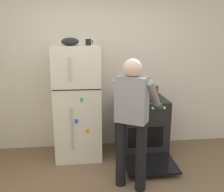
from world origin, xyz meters
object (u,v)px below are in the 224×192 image
Objects in this scene: refrigerator at (78,103)px; mixing_bowl at (70,42)px; coffee_mug at (88,42)px; stove_range at (141,126)px; red_pot at (132,96)px; person_cook at (133,113)px; pepper_mill at (157,90)px.

refrigerator is 6.66× the size of mixing_bowl.
coffee_mug is at bearing 15.40° from refrigerator.
stove_range is at bearing -1.01° from refrigerator.
red_pot is at bearing -3.14° from mixing_bowl.
person_cook is at bearing -100.79° from red_pot.
coffee_mug is (-0.81, 0.07, 1.32)m from stove_range.
mixing_bowl is at bearing -171.71° from pepper_mill.
stove_range is 4.72× the size of mixing_bowl.
refrigerator reaches higher than stove_range.
refrigerator reaches higher than red_pot.
stove_range is 1.11m from person_cook.
person_cook reaches higher than stove_range.
pepper_mill is (0.46, 0.25, 0.03)m from red_pot.
red_pot is 2.43× the size of pepper_mill.
red_pot is 1.47× the size of mixing_bowl.
red_pot is at bearing 79.21° from person_cook.
coffee_mug is at bearing -172.30° from pepper_mill.
refrigerator reaches higher than pepper_mill.
pepper_mill is 1.60m from mixing_bowl.
coffee_mug is at bearing 175.22° from stove_range.
red_pot is (-0.16, -0.03, 0.51)m from stove_range.
person_cook is 1.30m from pepper_mill.
mixing_bowl is (-1.07, 0.02, 1.33)m from stove_range.
refrigerator is 1.08m from stove_range.
stove_range is 1.55m from coffee_mug.
mixing_bowl is (-1.37, -0.20, 0.79)m from pepper_mill.
coffee_mug is at bearing 171.25° from red_pot.
person_cook is at bearing -109.66° from stove_range.
person_cook is 1.44m from mixing_bowl.
coffee_mug is (-0.65, 0.10, 0.81)m from red_pot.
mixing_bowl reaches higher than refrigerator.
refrigerator is 1.06× the size of person_cook.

